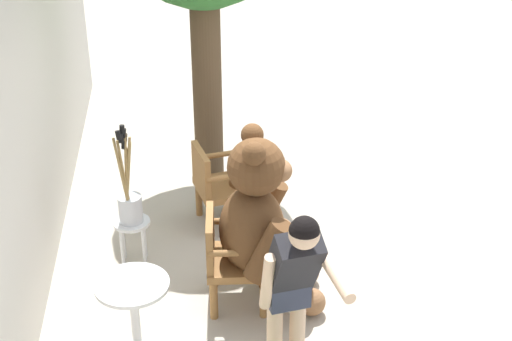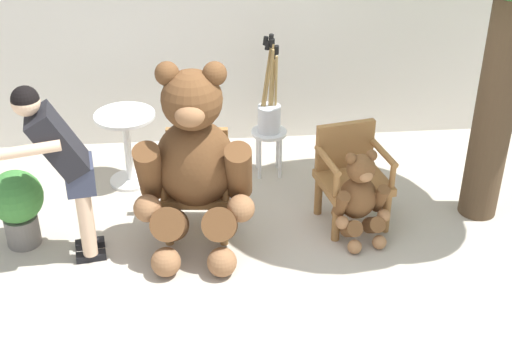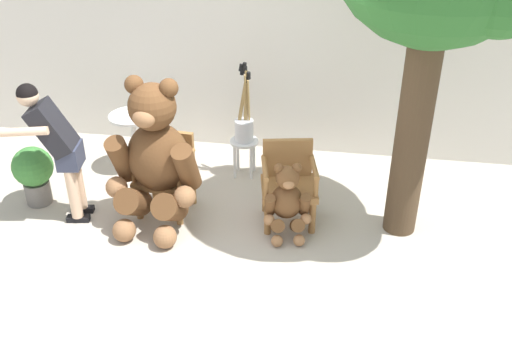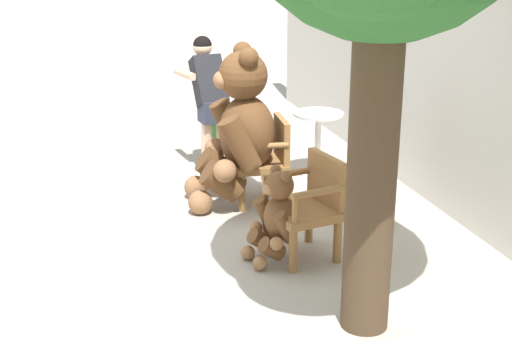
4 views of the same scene
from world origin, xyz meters
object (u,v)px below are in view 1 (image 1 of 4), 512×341
Objects in this scene: wooden_chair_left at (231,256)px; white_stool at (132,231)px; teddy_bear_small at (245,187)px; teddy_bear_large at (262,223)px; round_side_table at (135,313)px; brush_bucket at (129,200)px; wooden_chair_right at (218,184)px; person_visitor at (293,280)px.

wooden_chair_left is 1.87× the size of white_stool.
teddy_bear_large is at bearing 179.28° from teddy_bear_small.
brush_bucket is at bearing 2.47° from round_side_table.
teddy_bear_large reaches higher than teddy_bear_small.
brush_bucket reaches higher than round_side_table.
teddy_bear_small is 1.30m from white_stool.
person_visitor reaches higher than wooden_chair_right.
brush_bucket is at bearing 125.94° from wooden_chair_right.
teddy_bear_small is (1.35, -0.02, -0.39)m from teddy_bear_large.
teddy_bear_small is 1.34m from brush_bucket.
round_side_table is (0.37, 1.14, -0.46)m from person_visitor.
person_visitor is at bearing -178.48° from teddy_bear_small.
wooden_chair_left and wooden_chair_right have the same top height.
teddy_bear_large is 2.22× the size of round_side_table.
wooden_chair_left is 1.12m from brush_bucket.
round_side_table is (-1.96, 0.80, -0.01)m from wooden_chair_right.
teddy_bear_large is at bearing -122.42° from brush_bucket.
white_stool is 0.64× the size of round_side_table.
brush_bucket is at bearing 51.54° from white_stool.
wooden_chair_left reaches higher than teddy_bear_small.
teddy_bear_small is at bearing -85.79° from wooden_chair_right.
wooden_chair_right is 2.40m from person_visitor.
teddy_bear_small is 0.84× the size of brush_bucket.
wooden_chair_right is 1.87× the size of white_stool.
white_stool is 0.33m from brush_bucket.
wooden_chair_left is 0.56× the size of person_visitor.
person_visitor is 2.16m from white_stool.
brush_bucket is (-0.62, 0.85, 0.22)m from wooden_chair_right.
round_side_table reaches higher than white_stool.
wooden_chair_right is at bearing 8.43° from person_visitor.
wooden_chair_right is 0.29m from teddy_bear_small.
white_stool is 0.48× the size of brush_bucket.
person_visitor is 1.59× the size of brush_bucket.
white_stool is (-0.64, 1.13, -0.04)m from teddy_bear_small.
wooden_chair_right is 1.19× the size of round_side_table.
teddy_bear_small is (0.02, -0.28, -0.07)m from wooden_chair_right.
wooden_chair_left reaches higher than round_side_table.
teddy_bear_large reaches higher than white_stool.
wooden_chair_left is 0.54× the size of teddy_bear_large.
teddy_bear_small is (1.34, -0.28, -0.07)m from wooden_chair_left.
teddy_bear_large is 1.67× the size of brush_bucket.
teddy_bear_small is 2.41m from person_visitor.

